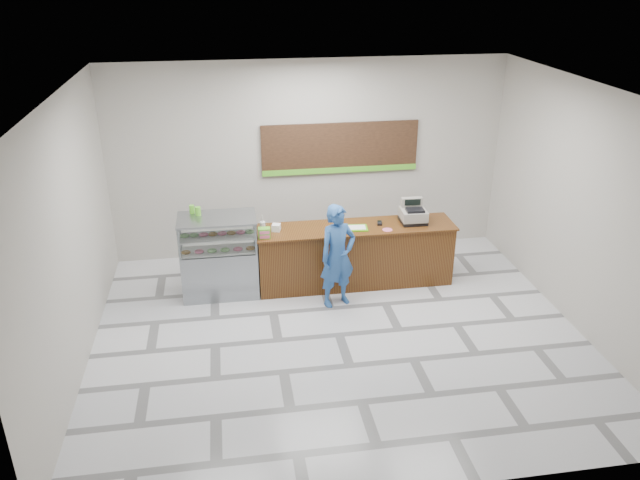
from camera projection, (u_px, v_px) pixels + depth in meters
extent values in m
plane|color=silver|center=(339.00, 335.00, 9.07)|extent=(7.00, 7.00, 0.00)
plane|color=#B5B0A6|center=(309.00, 160.00, 11.06)|extent=(7.00, 0.00, 7.00)
plane|color=silver|center=(343.00, 93.00, 7.64)|extent=(7.00, 7.00, 0.00)
cube|color=brown|center=(355.00, 256.00, 10.34)|extent=(3.20, 0.70, 1.00)
cube|color=brown|center=(356.00, 227.00, 10.13)|extent=(3.26, 0.76, 0.03)
cube|color=gray|center=(220.00, 271.00, 10.07)|extent=(1.20, 0.70, 0.80)
cube|color=white|center=(218.00, 234.00, 9.80)|extent=(1.20, 0.70, 0.50)
cube|color=gray|center=(216.00, 218.00, 9.69)|extent=(1.22, 0.72, 0.03)
cube|color=silver|center=(219.00, 247.00, 9.89)|extent=(1.14, 0.64, 0.02)
cube|color=silver|center=(218.00, 233.00, 9.80)|extent=(1.14, 0.64, 0.02)
torus|color=olive|center=(186.00, 250.00, 9.72)|extent=(0.15, 0.15, 0.05)
torus|color=#E6638C|center=(199.00, 249.00, 9.75)|extent=(0.15, 0.15, 0.05)
torus|color=#84C96F|center=(212.00, 248.00, 9.78)|extent=(0.15, 0.15, 0.05)
torus|color=#84C96F|center=(225.00, 247.00, 9.80)|extent=(0.15, 0.15, 0.05)
torus|color=#E6638C|center=(238.00, 247.00, 9.83)|extent=(0.15, 0.15, 0.05)
torus|color=olive|center=(250.00, 246.00, 9.86)|extent=(0.15, 0.15, 0.05)
torus|color=#84C96F|center=(185.00, 232.00, 9.76)|extent=(0.15, 0.15, 0.05)
torus|color=#84C96F|center=(194.00, 232.00, 9.78)|extent=(0.15, 0.15, 0.05)
torus|color=#E6638C|center=(204.00, 231.00, 9.80)|extent=(0.15, 0.15, 0.05)
torus|color=olive|center=(213.00, 230.00, 9.82)|extent=(0.15, 0.15, 0.05)
torus|color=#E6638C|center=(222.00, 230.00, 9.84)|extent=(0.15, 0.15, 0.05)
torus|color=olive|center=(231.00, 229.00, 9.86)|extent=(0.15, 0.15, 0.05)
torus|color=#E6638C|center=(240.00, 229.00, 9.88)|extent=(0.15, 0.15, 0.05)
torus|color=#84C96F|center=(249.00, 228.00, 9.90)|extent=(0.15, 0.15, 0.05)
cube|color=black|center=(340.00, 148.00, 11.02)|extent=(2.80, 0.05, 0.90)
cube|color=#5ABB2A|center=(340.00, 170.00, 11.15)|extent=(2.80, 0.02, 0.10)
cube|color=black|center=(413.00, 220.00, 10.28)|extent=(0.41, 0.41, 0.06)
cube|color=gray|center=(413.00, 214.00, 10.23)|extent=(0.42, 0.44, 0.16)
cube|color=black|center=(415.00, 210.00, 10.12)|extent=(0.29, 0.21, 0.04)
cube|color=gray|center=(412.00, 202.00, 10.27)|extent=(0.35, 0.11, 0.16)
cube|color=black|center=(413.00, 202.00, 10.22)|extent=(0.27, 0.03, 0.10)
cube|color=black|center=(380.00, 223.00, 10.21)|extent=(0.11, 0.16, 0.04)
cube|color=#55B213|center=(356.00, 228.00, 10.04)|extent=(0.41, 0.31, 0.02)
cube|color=white|center=(357.00, 227.00, 10.04)|extent=(0.29, 0.22, 0.00)
cube|color=white|center=(276.00, 228.00, 9.94)|extent=(0.16, 0.16, 0.11)
cylinder|color=silver|center=(263.00, 226.00, 9.99)|extent=(0.09, 0.09, 0.13)
cube|color=#5ABB2A|center=(264.00, 233.00, 9.68)|extent=(0.19, 0.13, 0.17)
cylinder|color=#E6638C|center=(387.00, 230.00, 10.00)|extent=(0.16, 0.16, 0.00)
cylinder|color=#5ABB2A|center=(192.00, 209.00, 9.82)|extent=(0.08, 0.08, 0.13)
cylinder|color=#5ABB2A|center=(198.00, 211.00, 9.74)|extent=(0.09, 0.09, 0.14)
imported|color=#29589E|center=(338.00, 256.00, 9.58)|extent=(0.70, 0.58, 1.66)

